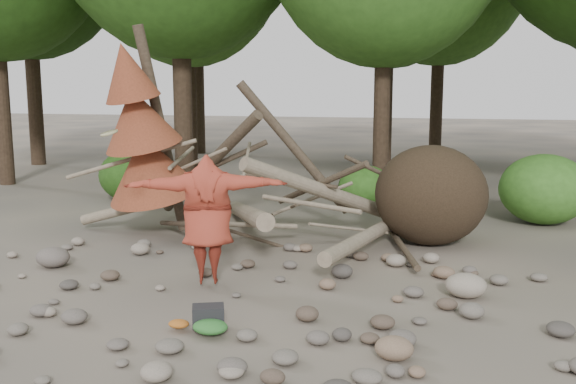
# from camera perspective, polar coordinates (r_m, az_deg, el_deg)

# --- Properties ---
(ground) EXTENTS (120.00, 120.00, 0.00)m
(ground) POSITION_cam_1_polar(r_m,az_deg,el_deg) (9.50, -5.09, -9.67)
(ground) COLOR #514C44
(ground) RESTS_ON ground
(deadfall_pile) EXTENTS (8.55, 5.24, 3.30)m
(deadfall_pile) POSITION_cam_1_polar(r_m,az_deg,el_deg) (12.88, 9.97, -0.39)
(deadfall_pile) COLOR #332619
(deadfall_pile) RESTS_ON ground
(dead_conifer) EXTENTS (2.06, 2.16, 4.35)m
(dead_conifer) POSITION_cam_1_polar(r_m,az_deg,el_deg) (13.39, -12.79, 4.89)
(dead_conifer) COLOR #4C3F30
(dead_conifer) RESTS_ON ground
(bush_left) EXTENTS (1.80, 1.80, 1.44)m
(bush_left) POSITION_cam_1_polar(r_m,az_deg,el_deg) (18.01, -13.65, 1.46)
(bush_left) COLOR #265115
(bush_left) RESTS_ON ground
(bush_mid) EXTENTS (1.40, 1.40, 1.12)m
(bush_mid) POSITION_cam_1_polar(r_m,az_deg,el_deg) (16.58, 6.89, 0.44)
(bush_mid) COLOR #32671E
(bush_mid) RESTS_ON ground
(bush_right) EXTENTS (2.00, 2.00, 1.60)m
(bush_right) POSITION_cam_1_polar(r_m,az_deg,el_deg) (15.69, 21.82, 0.24)
(bush_right) COLOR #3E7A26
(bush_right) RESTS_ON ground
(frisbee_thrower) EXTENTS (3.10, 1.45, 2.36)m
(frisbee_thrower) POSITION_cam_1_polar(r_m,az_deg,el_deg) (9.93, -7.20, -2.39)
(frisbee_thrower) COLOR #9A3322
(frisbee_thrower) RESTS_ON ground
(backpack) EXTENTS (0.47, 0.40, 0.27)m
(backpack) POSITION_cam_1_polar(r_m,az_deg,el_deg) (8.42, -7.09, -11.25)
(backpack) COLOR black
(backpack) RESTS_ON ground
(cloth_green) EXTENTS (0.45, 0.37, 0.17)m
(cloth_green) POSITION_cam_1_polar(r_m,az_deg,el_deg) (8.22, -6.92, -12.14)
(cloth_green) COLOR #2D6C2B
(cloth_green) RESTS_ON ground
(cloth_orange) EXTENTS (0.27, 0.22, 0.10)m
(cloth_orange) POSITION_cam_1_polar(r_m,az_deg,el_deg) (8.47, -9.67, -11.79)
(cloth_orange) COLOR #AC5C1D
(cloth_orange) RESTS_ON ground
(boulder_front_right) EXTENTS (0.45, 0.40, 0.27)m
(boulder_front_right) POSITION_cam_1_polar(r_m,az_deg,el_deg) (7.62, 9.42, -13.54)
(boulder_front_right) COLOR #816750
(boulder_front_right) RESTS_ON ground
(boulder_mid_right) EXTENTS (0.61, 0.55, 0.36)m
(boulder_mid_right) POSITION_cam_1_polar(r_m,az_deg,el_deg) (9.94, 15.53, -8.01)
(boulder_mid_right) COLOR gray
(boulder_mid_right) RESTS_ON ground
(boulder_mid_left) EXTENTS (0.58, 0.53, 0.35)m
(boulder_mid_left) POSITION_cam_1_polar(r_m,az_deg,el_deg) (11.87, -20.17, -5.46)
(boulder_mid_left) COLOR #655C55
(boulder_mid_left) RESTS_ON ground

